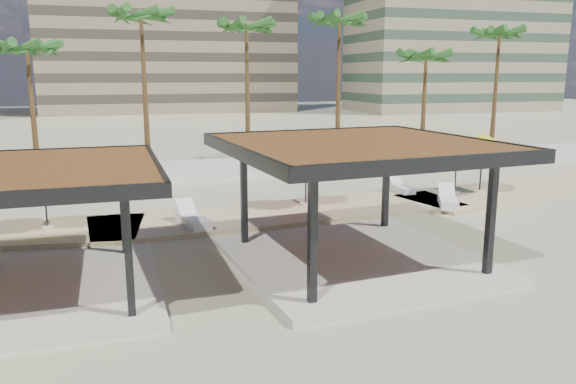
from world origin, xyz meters
The scene contains 20 objects.
ground centered at (0.00, 0.00, 0.00)m, with size 200.00×200.00×0.00m, color #CABB85.
promenade centered at (2.00, 7.67, 0.06)m, with size 44.45×7.97×0.24m.
boundary_wall centered at (0.00, 16.00, 0.60)m, with size 56.00×0.30×1.20m, color silver.
building_mid centered at (4.00, 78.00, 14.27)m, with size 38.00×16.00×30.40m.
building_east centered at (48.00, 66.00, 17.27)m, with size 32.00×15.00×36.40m.
pavilion_central centered at (2.29, 0.39, 2.34)m, with size 8.37×8.37×3.92m.
pavilion_west centered at (-7.22, 0.45, 2.14)m, with size 7.12×7.12×3.58m.
umbrella_b centered at (-7.43, 6.89, 2.12)m, with size 3.02×3.02×2.25m.
umbrella_c centered at (3.11, 7.70, 2.38)m, with size 3.68×3.68×2.56m.
umbrella_d centered at (10.90, 7.99, 2.26)m, with size 3.09×3.09×2.43m.
umbrella_e centered at (12.15, 7.76, 2.68)m, with size 4.31×4.31×2.91m.
lounger_a centered at (-2.12, 5.85, 0.38)m, with size 1.19×2.34×0.85m.
lounger_b centered at (9.14, 5.85, 0.38)m, with size 1.66×2.32×0.85m.
lounger_c centered at (8.65, 9.24, 0.36)m, with size 0.67×1.95×0.73m.
palm_c centered at (-9.00, 18.10, 6.97)m, with size 3.00×3.00×8.07m.
palm_d centered at (-3.00, 18.90, 8.77)m, with size 3.00×3.00×9.98m.
palm_e centered at (3.00, 18.40, 8.29)m, with size 3.00×3.00×9.46m.
palm_f centered at (9.00, 18.60, 8.79)m, with size 3.00×3.00×10.00m.
palm_g centered at (15.00, 18.20, 6.77)m, with size 3.00×3.00×7.85m.
palm_h centered at (21.00, 18.80, 8.30)m, with size 3.00×3.00×9.47m.
Camera 1 is at (-4.76, -15.24, 5.89)m, focal length 35.00 mm.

